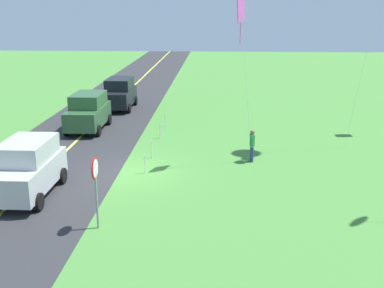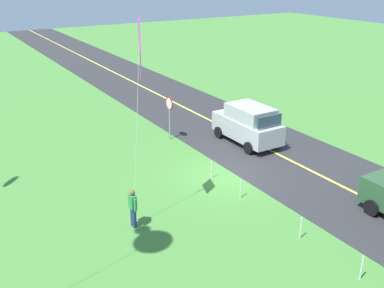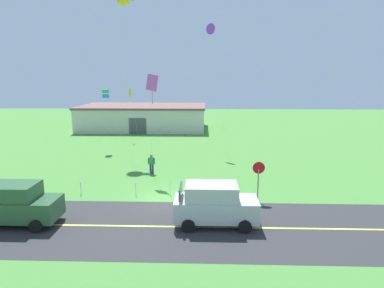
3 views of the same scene
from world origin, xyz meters
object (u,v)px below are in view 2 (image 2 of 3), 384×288
at_px(person_adult_near, 133,207).
at_px(kite_red_low, 139,39).
at_px(stop_sign, 169,110).
at_px(car_suv_foreground, 248,124).

height_order(person_adult_near, kite_red_low, kite_red_low).
relative_size(stop_sign, kite_red_low, 0.32).
height_order(stop_sign, person_adult_near, stop_sign).
bearing_deg(kite_red_low, person_adult_near, 113.03).
bearing_deg(person_adult_near, stop_sign, -111.85).
relative_size(car_suv_foreground, kite_red_low, 0.55).
xyz_separation_m(stop_sign, person_adult_near, (-7.63, 5.79, -0.94)).
distance_m(car_suv_foreground, stop_sign, 4.59).
xyz_separation_m(car_suv_foreground, stop_sign, (2.85, 3.53, 0.65)).
bearing_deg(kite_red_low, stop_sign, -34.66).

